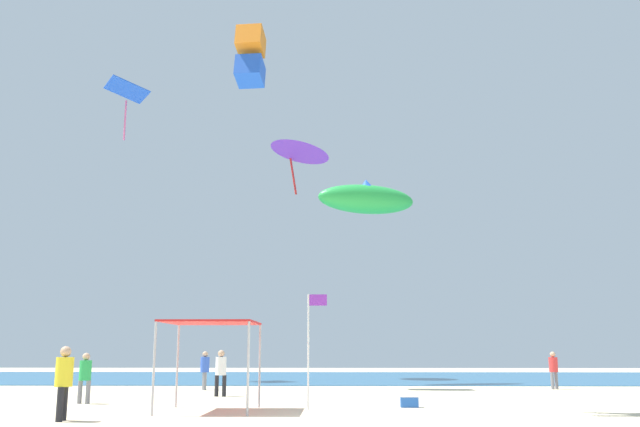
% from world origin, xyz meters
% --- Properties ---
extents(ground, '(110.00, 110.00, 0.10)m').
position_xyz_m(ground, '(0.00, 0.00, -0.05)').
color(ground, beige).
extents(ocean_strip, '(110.00, 22.84, 0.03)m').
position_xyz_m(ocean_strip, '(0.00, 28.71, 0.01)').
color(ocean_strip, '#28608C').
rests_on(ocean_strip, ground).
extents(canopy_tent, '(2.74, 2.92, 2.65)m').
position_xyz_m(canopy_tent, '(-3.71, 2.35, 2.49)').
color(canopy_tent, '#B2B2B7').
rests_on(canopy_tent, ground).
extents(person_near_tent, '(0.41, 0.41, 1.73)m').
position_xyz_m(person_near_tent, '(10.33, 14.65, 1.02)').
color(person_near_tent, slate).
rests_on(person_near_tent, ground).
extents(person_leftmost, '(0.42, 0.45, 1.75)m').
position_xyz_m(person_leftmost, '(-6.04, 13.62, 1.03)').
color(person_leftmost, slate).
rests_on(person_leftmost, ground).
extents(person_central, '(0.45, 0.40, 1.70)m').
position_xyz_m(person_central, '(-8.56, 5.22, 1.00)').
color(person_central, slate).
rests_on(person_central, ground).
extents(person_rightmost, '(0.47, 0.43, 1.80)m').
position_xyz_m(person_rightmost, '(-4.52, 9.05, 1.06)').
color(person_rightmost, black).
rests_on(person_rightmost, ground).
extents(person_far_shore, '(0.45, 0.50, 1.89)m').
position_xyz_m(person_far_shore, '(-6.96, -0.63, 1.11)').
color(person_far_shore, black).
rests_on(person_far_shore, ground).
extents(banner_flag, '(0.61, 0.06, 3.51)m').
position_xyz_m(banner_flag, '(-0.70, 2.85, 2.12)').
color(banner_flag, silver).
rests_on(banner_flag, ground).
extents(cooler_box, '(0.57, 0.37, 0.35)m').
position_xyz_m(cooler_box, '(2.41, 3.98, 0.18)').
color(cooler_box, blue).
rests_on(cooler_box, ground).
extents(kite_box_orange, '(1.56, 1.80, 3.29)m').
position_xyz_m(kite_box_orange, '(-4.55, 15.91, 17.50)').
color(kite_box_orange, orange).
extents(kite_diamond_blue, '(3.47, 3.49, 3.82)m').
position_xyz_m(kite_diamond_blue, '(-13.70, 23.41, 18.47)').
color(kite_diamond_blue, blue).
extents(kite_inflatable_green, '(6.11, 3.63, 2.27)m').
position_xyz_m(kite_inflatable_green, '(1.83, 19.78, 10.37)').
color(kite_inflatable_green, green).
extents(kite_delta_purple, '(5.48, 5.45, 3.80)m').
position_xyz_m(kite_delta_purple, '(-2.37, 26.82, 15.65)').
color(kite_delta_purple, purple).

